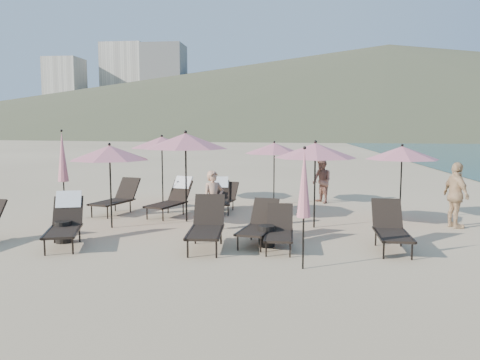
# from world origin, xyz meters

# --- Properties ---
(ground) EXTENTS (800.00, 800.00, 0.00)m
(ground) POSITION_xyz_m (0.00, 0.00, 0.00)
(ground) COLOR #D6BA8C
(ground) RESTS_ON ground
(volcanic_headland) EXTENTS (690.00, 690.00, 55.00)m
(volcanic_headland) POSITION_xyz_m (71.37, 302.62, 26.49)
(volcanic_headland) COLOR brown
(volcanic_headland) RESTS_ON ground
(hotel_skyline) EXTENTS (109.00, 82.00, 55.00)m
(hotel_skyline) POSITION_xyz_m (-93.62, 271.21, 24.18)
(hotel_skyline) COLOR beige
(hotel_skyline) RESTS_ON ground
(lounger_1) EXTENTS (1.17, 1.90, 1.12)m
(lounger_1) POSITION_xyz_m (-3.96, -0.06, 0.53)
(lounger_1) COLOR black
(lounger_1) RESTS_ON ground
(lounger_2) EXTENTS (0.84, 1.89, 1.06)m
(lounger_2) POSITION_xyz_m (-0.78, 0.05, 0.50)
(lounger_2) COLOR black
(lounger_2) RESTS_ON ground
(lounger_3) EXTENTS (0.92, 1.71, 0.93)m
(lounger_3) POSITION_xyz_m (0.33, 0.54, 0.44)
(lounger_3) COLOR black
(lounger_3) RESTS_ON ground
(lounger_4) EXTENTS (0.59, 1.53, 0.88)m
(lounger_4) POSITION_xyz_m (0.80, 0.14, 0.41)
(lounger_4) COLOR black
(lounger_4) RESTS_ON ground
(lounger_5) EXTENTS (0.70, 1.74, 0.99)m
(lounger_5) POSITION_xyz_m (3.18, 0.32, 0.46)
(lounger_5) COLOR black
(lounger_5) RESTS_ON ground
(lounger_6) EXTENTS (1.13, 1.90, 1.03)m
(lounger_6) POSITION_xyz_m (-4.25, 3.77, 0.48)
(lounger_6) COLOR black
(lounger_6) RESTS_ON ground
(lounger_7) EXTENTS (1.16, 1.89, 1.11)m
(lounger_7) POSITION_xyz_m (-2.50, 3.68, 0.53)
(lounger_7) COLOR black
(lounger_7) RESTS_ON ground
(lounger_8) EXTENTS (0.90, 1.59, 0.86)m
(lounger_8) POSITION_xyz_m (-1.09, 4.54, 0.40)
(lounger_8) COLOR black
(lounger_8) RESTS_ON ground
(lounger_9) EXTENTS (0.83, 1.71, 1.03)m
(lounger_9) POSITION_xyz_m (-1.19, 4.49, 0.49)
(lounger_9) COLOR black
(lounger_9) RESTS_ON ground
(umbrella_open_0) EXTENTS (2.06, 2.06, 2.22)m
(umbrella_open_0) POSITION_xyz_m (-3.61, 1.73, 1.96)
(umbrella_open_0) COLOR black
(umbrella_open_0) RESTS_ON ground
(umbrella_open_1) EXTENTS (2.35, 2.35, 2.53)m
(umbrella_open_1) POSITION_xyz_m (-1.86, 2.77, 2.24)
(umbrella_open_1) COLOR black
(umbrella_open_1) RESTS_ON ground
(umbrella_open_2) EXTENTS (2.12, 2.12, 2.28)m
(umbrella_open_2) POSITION_xyz_m (1.64, 2.36, 2.01)
(umbrella_open_2) COLOR black
(umbrella_open_2) RESTS_ON ground
(umbrella_open_3) EXTENTS (2.20, 2.20, 2.37)m
(umbrella_open_3) POSITION_xyz_m (-3.47, 6.07, 2.09)
(umbrella_open_3) COLOR black
(umbrella_open_3) RESTS_ON ground
(umbrella_open_4) EXTENTS (2.01, 2.01, 2.16)m
(umbrella_open_4) POSITION_xyz_m (0.43, 6.06, 1.91)
(umbrella_open_4) COLOR black
(umbrella_open_4) RESTS_ON ground
(umbrella_open_5) EXTENTS (2.00, 2.00, 2.16)m
(umbrella_open_5) POSITION_xyz_m (4.07, 3.55, 1.91)
(umbrella_open_5) COLOR black
(umbrella_open_5) RESTS_ON ground
(umbrella_closed_0) EXTENTS (0.26, 0.26, 2.27)m
(umbrella_closed_0) POSITION_xyz_m (1.28, -1.32, 1.58)
(umbrella_closed_0) COLOR black
(umbrella_closed_0) RESTS_ON ground
(umbrella_closed_1) EXTENTS (0.30, 0.30, 2.55)m
(umbrella_closed_1) POSITION_xyz_m (-5.36, 2.64, 1.78)
(umbrella_closed_1) COLOR black
(umbrella_closed_1) RESTS_ON ground
(side_table_0) EXTENTS (0.36, 0.36, 0.49)m
(side_table_0) POSITION_xyz_m (-4.09, 0.08, 0.24)
(side_table_0) COLOR black
(side_table_0) RESTS_ON ground
(side_table_1) EXTENTS (0.36, 0.36, 0.46)m
(side_table_1) POSITION_xyz_m (0.52, 0.26, 0.23)
(side_table_1) COLOR black
(side_table_1) RESTS_ON ground
(beachgoer_a) EXTENTS (0.66, 0.61, 1.52)m
(beachgoer_a) POSITION_xyz_m (-0.92, 1.76, 0.76)
(beachgoer_a) COLOR tan
(beachgoer_a) RESTS_ON ground
(beachgoer_b) EXTENTS (0.88, 0.94, 1.54)m
(beachgoer_b) POSITION_xyz_m (2.07, 6.49, 0.77)
(beachgoer_b) COLOR #9B6450
(beachgoer_b) RESTS_ON ground
(beachgoer_c) EXTENTS (0.66, 1.08, 1.72)m
(beachgoer_c) POSITION_xyz_m (5.29, 2.76, 0.86)
(beachgoer_c) COLOR tan
(beachgoer_c) RESTS_ON ground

